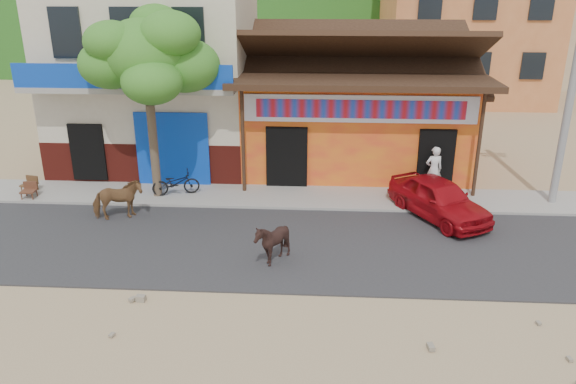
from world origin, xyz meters
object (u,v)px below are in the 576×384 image
cow_dark (272,242)px  scooter (176,183)px  red_car (439,198)px  pedestrian (434,170)px  cafe_chair_right (27,184)px  tree (150,105)px  utility_pole (574,76)px  cow_tan (118,200)px  cafe_chair_left (28,178)px

cow_dark → scooter: bearing=-154.8°
red_car → pedestrian: (0.18, 1.97, 0.26)m
scooter → cafe_chair_right: size_ratio=1.65×
cow_dark → red_car: 5.72m
tree → cow_dark: (4.18, -4.33, -2.50)m
cow_dark → pedestrian: bearing=122.6°
utility_pole → red_car: utility_pole is taller
cow_dark → scooter: 5.69m
red_car → cafe_chair_right: (-13.04, 0.62, -0.06)m
scooter → cafe_chair_right: 4.76m
cow_tan → pedestrian: (9.77, 2.66, 0.25)m
cow_dark → pedestrian: (4.92, 5.17, 0.29)m
cow_tan → cafe_chair_left: cow_tan is taller
tree → cafe_chair_left: 5.08m
cow_tan → tree: bearing=-41.2°
cow_dark → pedestrian: size_ratio=0.73×
cow_tan → cow_dark: 5.46m
scooter → cafe_chair_left: (-5.00, -0.01, 0.06)m
cow_tan → cow_dark: size_ratio=1.26×
cow_dark → scooter: cow_dark is taller
pedestrian → cow_dark: bearing=35.0°
cafe_chair_right → cow_dark: bearing=-28.5°
pedestrian → cafe_chair_left: (-13.50, -0.77, -0.32)m
utility_pole → cow_dark: (-8.62, -4.53, -3.50)m
tree → red_car: tree is taller
cow_dark → pedestrian: pedestrian is taller
cow_tan → red_car: cow_tan is taller
cafe_chair_left → cow_tan: bearing=-15.3°
cow_tan → cafe_chair_left: (-3.73, 1.89, -0.07)m
cafe_chair_left → utility_pole: bearing=12.0°
cow_tan → pedestrian: 10.13m
tree → cafe_chair_right: size_ratio=6.39×
cow_dark → cafe_chair_right: 9.14m
pedestrian → cafe_chair_right: bearing=-5.6°
tree → utility_pole: utility_pole is taller
red_car → cafe_chair_right: bearing=147.6°
tree → pedestrian: bearing=5.3°
utility_pole → scooter: utility_pole is taller
utility_pole → cow_dark: size_ratio=6.91×
cow_dark → tree: bearing=-149.8°
tree → utility_pole: 12.84m
utility_pole → cafe_chair_left: 17.56m
red_car → scooter: bearing=142.0°
red_car → tree: bearing=143.1°
utility_pole → red_car: bearing=-161.2°
utility_pole → cafe_chair_right: (-16.92, -0.70, -3.53)m
cow_dark → cafe_chair_left: cow_dark is taller
cow_tan → cafe_chair_right: bearing=48.2°
cow_tan → cafe_chair_right: size_ratio=1.55×
tree → red_car: 9.32m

